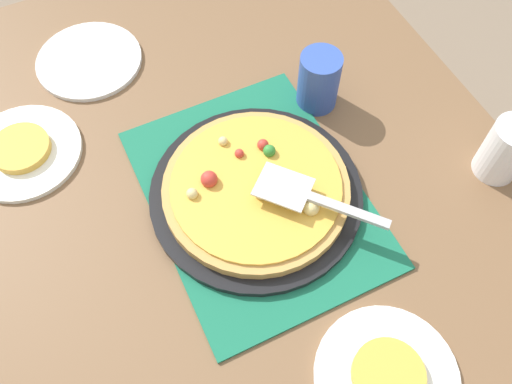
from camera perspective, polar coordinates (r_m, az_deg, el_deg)
The scene contains 13 objects.
ground_plane at distance 1.68m, azimuth -0.00°, elevation -13.47°, with size 8.00×8.00×0.00m, color #84705B.
dining_table at distance 1.08m, azimuth -0.00°, elevation -3.48°, with size 1.40×1.00×0.75m.
placemat at distance 0.98m, azimuth -0.00°, elevation -0.50°, with size 0.48×0.36×0.01m, color #196B4C.
pizza_pan at distance 0.97m, azimuth -0.00°, elevation -0.21°, with size 0.38×0.38×0.01m, color black.
pizza at distance 0.96m, azimuth -0.01°, elevation 0.42°, with size 0.33×0.33×0.05m.
plate_near_left at distance 1.12m, azimuth -23.17°, elevation 3.86°, with size 0.22×0.22×0.01m, color white.
plate_far_right at distance 0.89m, azimuth 13.49°, elevation -18.30°, with size 0.22×0.22×0.01m, color white.
plate_side at distance 1.23m, azimuth -17.04°, elevation 13.02°, with size 0.22×0.22×0.01m, color white.
served_slice_left at distance 1.11m, azimuth -23.40°, elevation 4.23°, with size 0.11×0.11×0.02m, color gold.
served_slice_right at distance 0.88m, azimuth 13.67°, elevation -18.11°, with size 0.11×0.11×0.02m, color gold.
cup_near at distance 1.07m, azimuth 6.57°, elevation 11.48°, with size 0.08×0.08×0.12m, color #3351AD.
cup_corner at distance 1.06m, azimuth 24.64°, elevation 4.01°, with size 0.08×0.08×0.12m, color white.
pizza_server at distance 0.91m, azimuth 5.68°, elevation -0.48°, with size 0.20×0.18×0.01m.
Camera 1 is at (0.44, -0.21, 1.60)m, focal length 38.26 mm.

